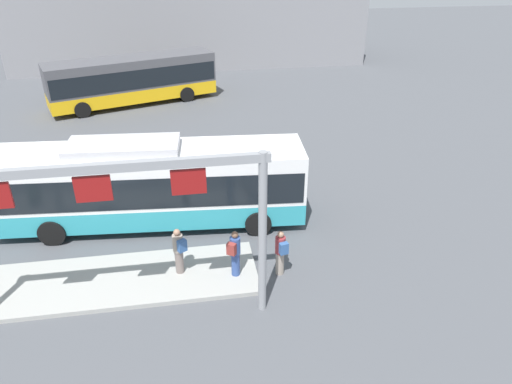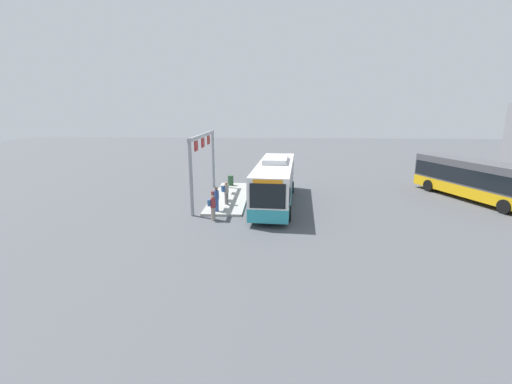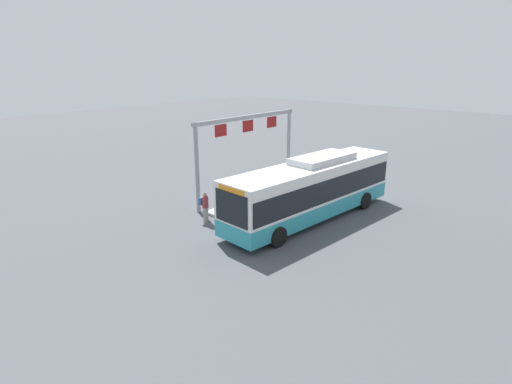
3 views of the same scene
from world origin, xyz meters
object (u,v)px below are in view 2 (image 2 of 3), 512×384
object	(u,v)px
person_boarding	(216,199)
person_waiting_mid	(226,192)
bus_main	(275,180)
bus_background_left	(479,178)
person_waiting_near	(213,207)
trash_bin	(231,180)

from	to	relation	value
person_boarding	person_waiting_mid	distance (m)	1.83
bus_main	bus_background_left	distance (m)	15.87
bus_main	person_boarding	xyz separation A→B (m)	(2.70, -4.02, -0.76)
person_boarding	person_waiting_mid	bearing A→B (deg)	109.49
bus_main	person_waiting_mid	size ratio (longest dim) A/B	7.04
bus_main	person_boarding	world-z (taller)	bus_main
person_waiting_near	person_waiting_mid	size ratio (longest dim) A/B	1.00
bus_main	bus_background_left	world-z (taller)	bus_main
bus_background_left	trash_bin	bearing A→B (deg)	59.80
person_waiting_mid	trash_bin	bearing A→B (deg)	62.53
trash_bin	person_boarding	bearing A→B (deg)	0.15
bus_background_left	person_waiting_near	bearing A→B (deg)	87.43
person_waiting_mid	person_waiting_near	bearing A→B (deg)	-128.86
bus_background_left	person_waiting_mid	distance (m)	19.54
bus_background_left	person_waiting_near	size ratio (longest dim) A/B	6.69
person_boarding	trash_bin	distance (m)	8.25
bus_background_left	trash_bin	world-z (taller)	bus_background_left
bus_main	person_waiting_mid	world-z (taller)	bus_main
person_boarding	person_waiting_near	bearing A→B (deg)	-56.15
person_boarding	trash_bin	world-z (taller)	person_boarding
bus_main	person_waiting_near	xyz separation A→B (m)	(4.21, -4.00, -0.92)
bus_main	person_boarding	bearing A→B (deg)	-51.64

